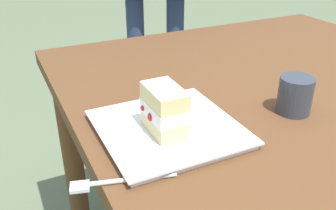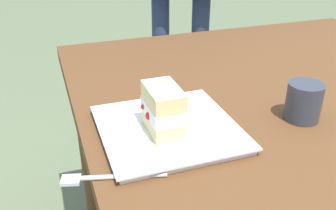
# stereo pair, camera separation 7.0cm
# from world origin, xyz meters

# --- Properties ---
(dessert_plate) EXTENTS (0.26, 0.26, 0.02)m
(dessert_plate) POSITION_xyz_m (0.09, 0.38, 0.73)
(dessert_plate) COLOR white
(dessert_plate) RESTS_ON patio_table
(cake_slice) EXTENTS (0.10, 0.07, 0.09)m
(cake_slice) POSITION_xyz_m (0.08, 0.40, 0.79)
(cake_slice) COLOR #EAD18C
(cake_slice) RESTS_ON dessert_plate
(dessert_fork) EXTENTS (0.06, 0.17, 0.01)m
(dessert_fork) POSITION_xyz_m (-0.01, 0.52, 0.73)
(dessert_fork) COLOR silver
(dessert_fork) RESTS_ON patio_table
(coffee_cup) EXTENTS (0.07, 0.07, 0.08)m
(coffee_cup) POSITION_xyz_m (0.05, 0.10, 0.77)
(coffee_cup) COLOR #333842
(coffee_cup) RESTS_ON patio_table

